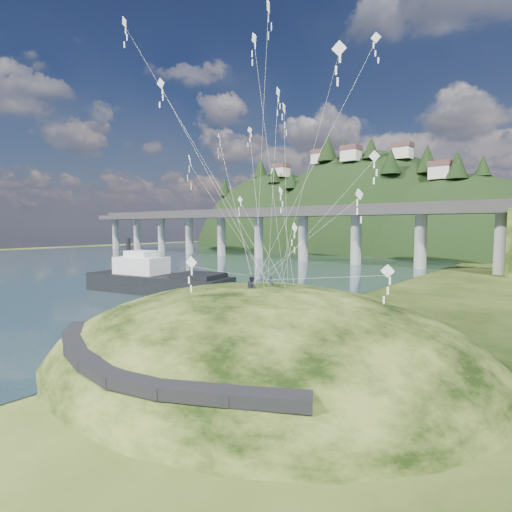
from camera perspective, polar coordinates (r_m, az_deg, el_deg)
The scene contains 10 objects.
ground at distance 36.25m, azimuth -11.20°, elevation -11.36°, with size 320.00×320.00×0.00m, color black.
water at distance 112.32m, azimuth -22.78°, elevation -0.93°, with size 240.00×240.00×0.00m, color #29434C.
grass_hill at distance 32.70m, azimuth 1.00°, elevation -15.81°, with size 36.00×32.00×13.00m.
footpath at distance 24.39m, azimuth -18.05°, elevation -14.26°, with size 22.29×5.84×0.83m.
bridge at distance 106.53m, azimuth 9.29°, elevation 4.30°, with size 160.00×11.00×15.00m.
far_ridge at distance 161.51m, azimuth 13.25°, elevation -1.83°, with size 153.00×70.00×94.50m.
work_barge at distance 59.64m, azimuth -14.13°, elevation -3.25°, with size 23.40×10.71×7.92m.
wooden_dock at distance 41.16m, azimuth -9.14°, elevation -8.71°, with size 15.97×6.41×1.13m.
kite_flyers at distance 31.08m, azimuth -0.04°, elevation -2.78°, with size 1.17×3.21×1.96m.
kite_swarm at distance 31.55m, azimuth 1.51°, elevation 16.59°, with size 21.02×15.78×21.04m.
Camera 1 is at (27.05, -22.05, 9.80)m, focal length 28.00 mm.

